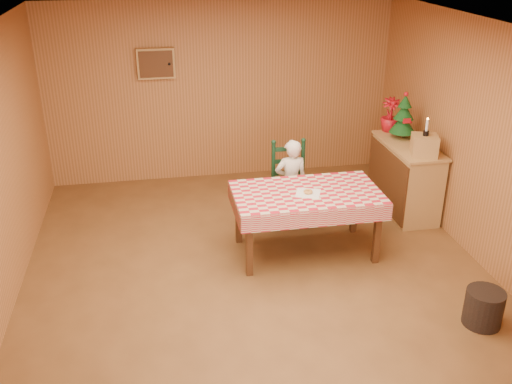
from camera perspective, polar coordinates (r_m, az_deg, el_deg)
ground at (r=6.20m, az=0.34°, el=-8.78°), size 6.00×6.00×0.00m
cabin_walls at (r=5.92m, az=-0.62°, el=9.06°), size 5.10×6.05×2.65m
dining_table at (r=6.41m, az=5.09°, el=-0.62°), size 1.66×0.96×0.77m
ladder_chair at (r=7.18m, az=3.39°, el=0.68°), size 0.44×0.40×1.08m
seated_child at (r=7.11m, az=3.51°, el=0.93°), size 0.41×0.27×1.12m
napkin at (r=6.33m, az=5.23°, el=-0.12°), size 0.34×0.34×0.00m
donut at (r=6.33m, az=5.24°, el=0.04°), size 0.13×0.13×0.03m
shelf_unit at (r=7.75m, az=14.65°, el=1.42°), size 0.54×1.24×0.93m
crate at (r=7.21m, az=16.49°, el=4.49°), size 0.38×0.38×0.25m
christmas_tree at (r=7.72m, az=14.54°, el=7.24°), size 0.34×0.34×0.62m
flower_arrangement at (r=7.97m, az=13.30°, el=7.53°), size 0.29×0.29×0.46m
candle_set at (r=7.15m, az=16.67°, el=5.92°), size 0.07×0.07×0.22m
storage_bin at (r=5.89m, az=21.81°, el=-10.70°), size 0.38×0.38×0.36m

